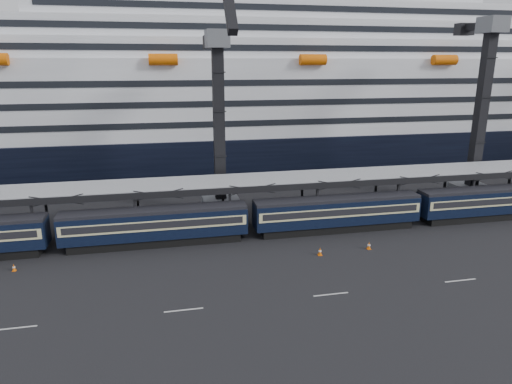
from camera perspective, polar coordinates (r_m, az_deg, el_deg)
The scene contains 9 objects.
ground at distance 48.41m, azimuth 23.38°, elevation -7.80°, with size 260.00×260.00×0.00m, color black.
train at distance 53.41m, azimuth 13.45°, elevation -2.20°, with size 133.05×3.00×4.05m.
canopy at distance 58.10m, azimuth 16.14°, elevation 2.18°, with size 130.00×6.25×5.53m.
cruise_ship at distance 85.96m, azimuth 5.77°, elevation 11.75°, with size 214.09×28.84×34.00m.
crane_dark_near at distance 55.16m, azimuth -4.61°, elevation 9.11°, with size 4.50×17.75×35.08m.
crane_dark_mid at distance 68.07m, azimuth 26.65°, elevation 10.00°, with size 4.50×18.24×39.64m.
traffic_cone_b at distance 47.64m, azimuth -28.02°, elevation -8.32°, with size 0.35×0.35×0.70m.
traffic_cone_c at distance 48.23m, azimuth 13.94°, elevation -6.49°, with size 0.40×0.40×0.81m.
traffic_cone_d at distance 45.83m, azimuth 8.00°, elevation -7.36°, with size 0.41×0.41×0.83m.
Camera 1 is at (-27.01, -35.75, 18.33)m, focal length 32.00 mm.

